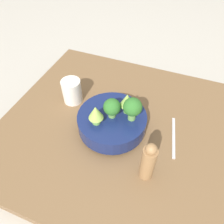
{
  "coord_description": "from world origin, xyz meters",
  "views": [
    {
      "loc": [
        -0.5,
        -0.17,
        0.69
      ],
      "look_at": [
        -0.03,
        0.02,
        0.14
      ],
      "focal_mm": 35.0,
      "sensor_mm": 36.0,
      "label": 1
    }
  ],
  "objects_px": {
    "fork": "(174,137)",
    "pepper_mill": "(148,162)",
    "bowl": "(112,122)",
    "cup": "(72,91)"
  },
  "relations": [
    {
      "from": "cup",
      "to": "pepper_mill",
      "type": "height_order",
      "value": "pepper_mill"
    },
    {
      "from": "fork",
      "to": "pepper_mill",
      "type": "bearing_deg",
      "value": 162.08
    },
    {
      "from": "cup",
      "to": "fork",
      "type": "height_order",
      "value": "cup"
    },
    {
      "from": "bowl",
      "to": "pepper_mill",
      "type": "height_order",
      "value": "pepper_mill"
    },
    {
      "from": "cup",
      "to": "pepper_mill",
      "type": "bearing_deg",
      "value": -120.13
    },
    {
      "from": "bowl",
      "to": "fork",
      "type": "bearing_deg",
      "value": -79.0
    },
    {
      "from": "bowl",
      "to": "fork",
      "type": "xyz_separation_m",
      "value": [
        0.04,
        -0.22,
        -0.04
      ]
    },
    {
      "from": "pepper_mill",
      "to": "fork",
      "type": "xyz_separation_m",
      "value": [
        0.18,
        -0.06,
        -0.07
      ]
    },
    {
      "from": "cup",
      "to": "pepper_mill",
      "type": "relative_size",
      "value": 0.63
    },
    {
      "from": "bowl",
      "to": "fork",
      "type": "height_order",
      "value": "bowl"
    }
  ]
}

